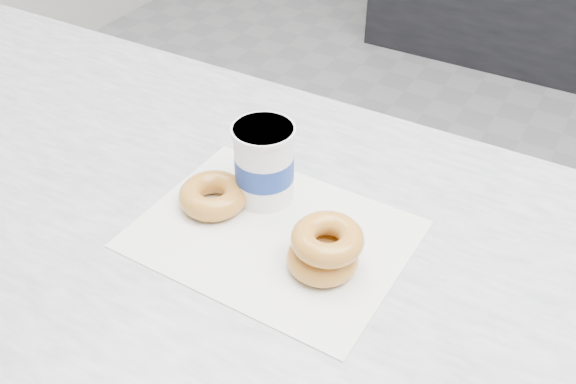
% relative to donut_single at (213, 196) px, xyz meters
% --- Properties ---
extents(wax_paper, '(0.35, 0.27, 0.00)m').
position_rel_donut_single_xyz_m(wax_paper, '(0.10, -0.01, -0.02)').
color(wax_paper, silver).
rests_on(wax_paper, counter).
extents(donut_single, '(0.12, 0.12, 0.03)m').
position_rel_donut_single_xyz_m(donut_single, '(0.00, 0.00, 0.00)').
color(donut_single, '#CB8737').
rests_on(donut_single, wax_paper).
extents(donut_stack, '(0.10, 0.10, 0.06)m').
position_rel_donut_single_xyz_m(donut_stack, '(0.18, -0.03, 0.01)').
color(donut_stack, '#CB8737').
rests_on(donut_stack, wax_paper).
extents(coffee_cup, '(0.08, 0.08, 0.11)m').
position_rel_donut_single_xyz_m(coffee_cup, '(0.05, 0.05, 0.04)').
color(coffee_cup, white).
rests_on(coffee_cup, counter).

